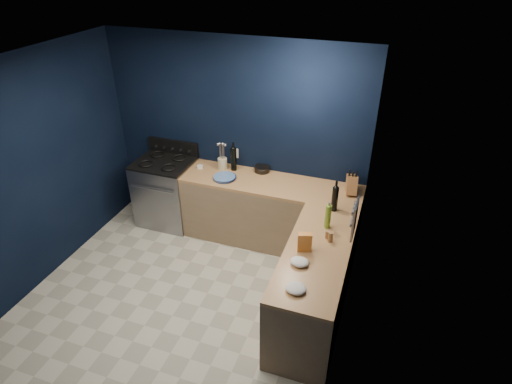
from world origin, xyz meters
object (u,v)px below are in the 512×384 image
at_px(gas_range, 167,192).
at_px(plate_stack, 224,177).
at_px(utensil_crock, 223,164).
at_px(knife_block, 352,184).
at_px(crouton_bag, 305,242).

height_order(gas_range, plate_stack, plate_stack).
bearing_deg(gas_range, plate_stack, -5.07).
distance_m(gas_range, plate_stack, 1.04).
bearing_deg(utensil_crock, knife_block, -2.07).
xyz_separation_m(plate_stack, crouton_bag, (1.31, -1.08, 0.08)).
bearing_deg(knife_block, gas_range, 171.30).
distance_m(gas_range, crouton_bag, 2.58).
height_order(plate_stack, crouton_bag, crouton_bag).
bearing_deg(plate_stack, utensil_crock, 117.54).
height_order(plate_stack, knife_block, knife_block).
relative_size(gas_range, plate_stack, 3.24).
bearing_deg(gas_range, utensil_crock, 11.42).
bearing_deg(plate_stack, knife_block, 6.63).
bearing_deg(gas_range, crouton_bag, -27.45).
relative_size(plate_stack, knife_block, 1.26).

